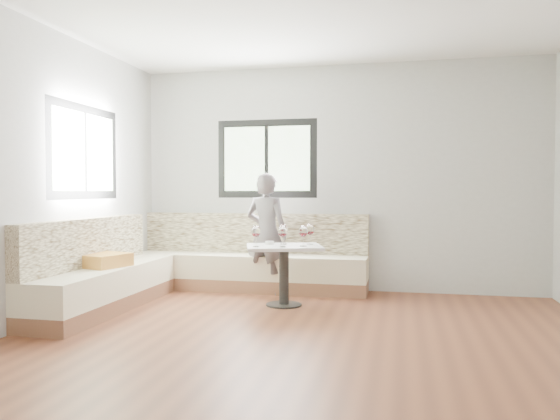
# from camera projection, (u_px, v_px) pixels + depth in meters

# --- Properties ---
(room) EXTENTS (5.01, 5.01, 2.81)m
(room) POSITION_uv_depth(u_px,v_px,m) (293.00, 170.00, 4.45)
(room) COLOR brown
(room) RESTS_ON ground
(banquette) EXTENTS (2.93, 2.80, 0.95)m
(banquette) POSITION_uv_depth(u_px,v_px,m) (191.00, 269.00, 6.32)
(banquette) COLOR brown
(banquette) RESTS_ON ground
(table) EXTENTS (0.94, 0.82, 0.65)m
(table) POSITION_uv_depth(u_px,v_px,m) (284.00, 260.00, 5.87)
(table) COLOR black
(table) RESTS_ON ground
(person) EXTENTS (0.59, 0.46, 1.45)m
(person) POSITION_uv_depth(u_px,v_px,m) (267.00, 233.00, 6.55)
(person) COLOR #5F575A
(person) RESTS_ON ground
(olive_ramekin) EXTENTS (0.10, 0.10, 0.04)m
(olive_ramekin) POSITION_uv_depth(u_px,v_px,m) (270.00, 243.00, 5.97)
(olive_ramekin) COLOR white
(olive_ramekin) RESTS_ON table
(wine_glass_a) EXTENTS (0.10, 0.10, 0.22)m
(wine_glass_a) POSITION_uv_depth(u_px,v_px,m) (256.00, 232.00, 5.70)
(wine_glass_a) COLOR white
(wine_glass_a) RESTS_ON table
(wine_glass_b) EXTENTS (0.10, 0.10, 0.22)m
(wine_glass_b) POSITION_uv_depth(u_px,v_px,m) (283.00, 232.00, 5.69)
(wine_glass_b) COLOR white
(wine_glass_b) RESTS_ON table
(wine_glass_c) EXTENTS (0.10, 0.10, 0.22)m
(wine_glass_c) POSITION_uv_depth(u_px,v_px,m) (303.00, 232.00, 5.74)
(wine_glass_c) COLOR white
(wine_glass_c) RESTS_ON table
(wine_glass_d) EXTENTS (0.10, 0.10, 0.22)m
(wine_glass_d) POSITION_uv_depth(u_px,v_px,m) (284.00, 230.00, 5.97)
(wine_glass_d) COLOR white
(wine_glass_d) RESTS_ON table
(wine_glass_e) EXTENTS (0.10, 0.10, 0.22)m
(wine_glass_e) POSITION_uv_depth(u_px,v_px,m) (310.00, 230.00, 5.98)
(wine_glass_e) COLOR white
(wine_glass_e) RESTS_ON table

